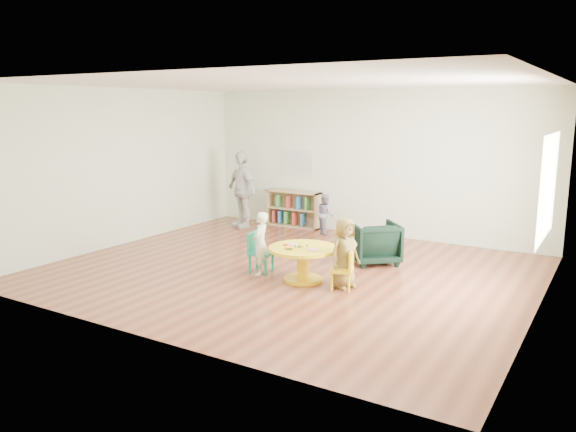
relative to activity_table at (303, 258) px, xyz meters
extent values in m
plane|color=brown|center=(-0.43, 0.34, -0.34)|extent=(7.00, 7.00, 0.00)
cube|color=silver|center=(-0.43, 0.34, 2.41)|extent=(7.00, 6.00, 0.10)
cube|color=beige|center=(-0.43, 3.34, 1.06)|extent=(7.00, 0.10, 2.80)
cube|color=beige|center=(-0.43, -2.66, 1.06)|extent=(7.00, 0.10, 2.80)
cube|color=beige|center=(-3.93, 0.34, 1.06)|extent=(0.10, 6.00, 2.80)
cube|color=beige|center=(3.07, 0.34, 1.06)|extent=(0.10, 6.00, 2.80)
cube|color=white|center=(3.05, 0.64, 1.16)|extent=(0.02, 1.60, 1.30)
cylinder|color=yellow|center=(0.00, 0.00, -0.12)|extent=(0.18, 0.18, 0.45)
cylinder|color=yellow|center=(0.00, 0.00, -0.32)|extent=(0.55, 0.55, 0.04)
cylinder|color=yellow|center=(0.00, 0.00, 0.13)|extent=(0.99, 0.99, 0.04)
cylinder|color=pink|center=(-0.22, 0.06, 0.16)|extent=(0.15, 0.15, 0.01)
cylinder|color=pink|center=(0.20, -0.09, 0.16)|extent=(0.17, 0.17, 0.01)
cylinder|color=yellow|center=(-0.02, -0.02, 0.18)|extent=(0.11, 0.12, 0.04)
cylinder|color=#126626|center=(-0.08, -0.09, 0.18)|extent=(0.05, 0.05, 0.02)
cylinder|color=#126626|center=(0.03, 0.04, 0.18)|extent=(0.05, 0.05, 0.02)
cube|color=red|center=(-0.08, -0.21, 0.16)|extent=(0.06, 0.06, 0.02)
cube|color=#D25711|center=(-0.14, -0.23, 0.16)|extent=(0.06, 0.06, 0.02)
cube|color=blue|center=(-0.04, -0.02, 0.16)|extent=(0.05, 0.05, 0.02)
cube|color=#126626|center=(-0.11, -0.23, 0.16)|extent=(0.07, 0.06, 0.02)
cube|color=red|center=(-0.27, -0.05, 0.16)|extent=(0.07, 0.06, 0.02)
cube|color=#1B976E|center=(-0.75, 0.03, -0.04)|extent=(0.38, 0.38, 0.04)
cube|color=#1B976E|center=(-0.89, 0.01, 0.13)|extent=(0.09, 0.33, 0.28)
cylinder|color=#1B976E|center=(-0.90, 0.14, -0.20)|extent=(0.04, 0.04, 0.28)
cylinder|color=#1B976E|center=(-0.85, -0.12, -0.20)|extent=(0.04, 0.04, 0.28)
cylinder|color=#1B976E|center=(-0.64, 0.19, -0.20)|extent=(0.04, 0.04, 0.28)
cylinder|color=#1B976E|center=(-0.60, -0.07, -0.20)|extent=(0.04, 0.04, 0.28)
cube|color=yellow|center=(0.64, -0.07, -0.07)|extent=(0.36, 0.36, 0.04)
cube|color=yellow|center=(0.77, -0.03, 0.08)|extent=(0.11, 0.29, 0.25)
cylinder|color=yellow|center=(0.79, -0.15, -0.21)|extent=(0.04, 0.04, 0.25)
cylinder|color=yellow|center=(0.72, 0.08, -0.21)|extent=(0.04, 0.04, 0.25)
cylinder|color=yellow|center=(0.56, -0.21, -0.21)|extent=(0.04, 0.04, 0.25)
cylinder|color=yellow|center=(0.50, 0.01, -0.21)|extent=(0.04, 0.04, 0.25)
cube|color=tan|center=(-2.62, 3.17, 0.03)|extent=(0.03, 0.30, 0.75)
cube|color=tan|center=(-1.45, 3.17, 0.03)|extent=(0.03, 0.30, 0.75)
cube|color=tan|center=(-2.03, 3.17, -0.33)|extent=(1.20, 0.30, 0.03)
cube|color=tan|center=(-2.03, 3.17, 0.39)|extent=(1.20, 0.30, 0.03)
cube|color=tan|center=(-2.03, 3.17, 0.03)|extent=(1.14, 0.28, 0.03)
cube|color=tan|center=(-2.03, 3.31, 0.03)|extent=(1.20, 0.02, 0.75)
cube|color=#BA4331|center=(-2.48, 3.15, -0.16)|extent=(0.04, 0.18, 0.26)
cube|color=#357ABC|center=(-2.33, 3.15, -0.16)|extent=(0.04, 0.18, 0.26)
cube|color=#499E4A|center=(-2.18, 3.15, -0.16)|extent=(0.04, 0.18, 0.26)
cube|color=#BA4331|center=(-1.98, 3.15, -0.16)|extent=(0.04, 0.18, 0.26)
cube|color=#357ABC|center=(-1.78, 3.15, -0.16)|extent=(0.04, 0.18, 0.26)
cube|color=#499E4A|center=(-2.38, 3.15, 0.18)|extent=(0.04, 0.18, 0.26)
cube|color=#BA4331|center=(-2.13, 3.15, 0.18)|extent=(0.04, 0.18, 0.26)
cube|color=#357ABC|center=(-1.88, 3.15, 0.18)|extent=(0.04, 0.18, 0.26)
cube|color=#499E4A|center=(-1.68, 3.15, 0.18)|extent=(0.04, 0.18, 0.26)
cube|color=white|center=(-2.03, 3.33, 1.01)|extent=(0.74, 0.01, 0.54)
cube|color=#FF353E|center=(-2.03, 3.32, 1.01)|extent=(0.70, 0.00, 0.50)
imported|color=black|center=(0.51, 1.41, -0.01)|extent=(1.01, 1.02, 0.66)
imported|color=white|center=(-0.69, -0.06, 0.13)|extent=(0.30, 0.39, 0.94)
imported|color=gold|center=(0.63, 0.03, 0.15)|extent=(0.47, 0.56, 0.98)
imported|color=#1B1E43|center=(-1.15, 2.91, 0.05)|extent=(0.49, 0.48, 0.79)
imported|color=silver|center=(-2.93, 2.57, 0.45)|extent=(1.01, 0.71, 1.58)
camera|label=1|loc=(3.83, -6.76, 2.10)|focal=35.00mm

